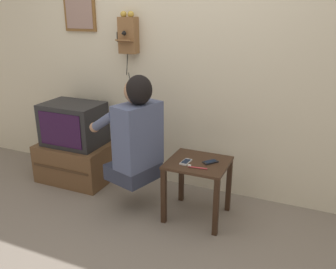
% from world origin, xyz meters
% --- Properties ---
extents(ground_plane, '(14.00, 14.00, 0.00)m').
position_xyz_m(ground_plane, '(0.00, 0.00, 0.00)').
color(ground_plane, slate).
extents(wall_back, '(6.80, 0.05, 2.55)m').
position_xyz_m(wall_back, '(0.00, 1.11, 1.27)').
color(wall_back, beige).
rests_on(wall_back, ground_plane).
extents(side_table, '(0.50, 0.45, 0.52)m').
position_xyz_m(side_table, '(0.37, 0.58, 0.40)').
color(side_table, '#382316').
rests_on(side_table, ground_plane).
extents(person, '(0.60, 0.54, 0.93)m').
position_xyz_m(person, '(-0.15, 0.48, 0.72)').
color(person, '#2D3347').
rests_on(person, ground_plane).
extents(tv_stand, '(0.73, 0.53, 0.40)m').
position_xyz_m(tv_stand, '(-1.02, 0.76, 0.20)').
color(tv_stand, brown).
rests_on(tv_stand, ground_plane).
extents(television, '(0.59, 0.42, 0.43)m').
position_xyz_m(television, '(-1.02, 0.76, 0.61)').
color(television, '#232326').
rests_on(television, tv_stand).
extents(wall_phone_antique, '(0.21, 0.19, 0.76)m').
position_xyz_m(wall_phone_antique, '(-0.51, 1.03, 1.48)').
color(wall_phone_antique, brown).
extents(framed_picture, '(0.36, 0.03, 0.38)m').
position_xyz_m(framed_picture, '(-1.07, 1.07, 1.68)').
color(framed_picture, brown).
extents(cell_phone_held, '(0.07, 0.13, 0.01)m').
position_xyz_m(cell_phone_held, '(0.28, 0.52, 0.52)').
color(cell_phone_held, silver).
rests_on(cell_phone_held, side_table).
extents(cell_phone_spare, '(0.12, 0.13, 0.01)m').
position_xyz_m(cell_phone_spare, '(0.47, 0.60, 0.52)').
color(cell_phone_spare, black).
rests_on(cell_phone_spare, side_table).
extents(toothbrush, '(0.16, 0.03, 0.02)m').
position_xyz_m(toothbrush, '(0.39, 0.45, 0.52)').
color(toothbrush, '#D83F4C').
rests_on(toothbrush, side_table).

